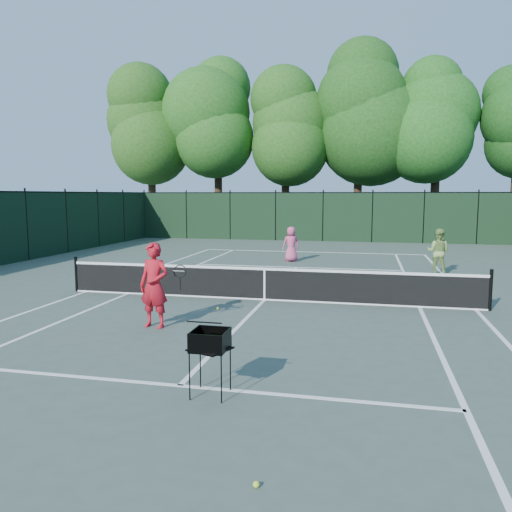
% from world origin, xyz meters
% --- Properties ---
extents(ground, '(90.00, 90.00, 0.00)m').
position_xyz_m(ground, '(0.00, 0.00, 0.00)').
color(ground, '#414F46').
rests_on(ground, ground).
extents(sideline_doubles_left, '(0.10, 23.77, 0.01)m').
position_xyz_m(sideline_doubles_left, '(-5.49, 0.00, 0.00)').
color(sideline_doubles_left, white).
rests_on(sideline_doubles_left, ground).
extents(sideline_doubles_right, '(0.10, 23.77, 0.01)m').
position_xyz_m(sideline_doubles_right, '(5.49, 0.00, 0.00)').
color(sideline_doubles_right, white).
rests_on(sideline_doubles_right, ground).
extents(sideline_singles_left, '(0.10, 23.77, 0.01)m').
position_xyz_m(sideline_singles_left, '(-4.12, 0.00, 0.00)').
color(sideline_singles_left, white).
rests_on(sideline_singles_left, ground).
extents(sideline_singles_right, '(0.10, 23.77, 0.01)m').
position_xyz_m(sideline_singles_right, '(4.12, 0.00, 0.00)').
color(sideline_singles_right, white).
rests_on(sideline_singles_right, ground).
extents(baseline_far, '(10.97, 0.10, 0.01)m').
position_xyz_m(baseline_far, '(0.00, 11.88, 0.00)').
color(baseline_far, white).
rests_on(baseline_far, ground).
extents(service_line_near, '(8.23, 0.10, 0.01)m').
position_xyz_m(service_line_near, '(0.00, -6.40, 0.00)').
color(service_line_near, white).
rests_on(service_line_near, ground).
extents(service_line_far, '(8.23, 0.10, 0.01)m').
position_xyz_m(service_line_far, '(0.00, 6.40, 0.00)').
color(service_line_far, white).
rests_on(service_line_far, ground).
extents(center_service_line, '(0.10, 12.80, 0.01)m').
position_xyz_m(center_service_line, '(0.00, 0.00, 0.00)').
color(center_service_line, white).
rests_on(center_service_line, ground).
extents(tennis_net, '(11.69, 0.09, 1.06)m').
position_xyz_m(tennis_net, '(0.00, 0.00, 0.48)').
color(tennis_net, black).
rests_on(tennis_net, ground).
extents(fence_far, '(24.00, 0.05, 3.00)m').
position_xyz_m(fence_far, '(0.00, 18.00, 1.50)').
color(fence_far, black).
rests_on(fence_far, ground).
extents(tree_0, '(6.40, 6.40, 13.14)m').
position_xyz_m(tree_0, '(-13.00, 21.50, 8.16)').
color(tree_0, black).
rests_on(tree_0, ground).
extents(tree_1, '(6.80, 6.80, 13.98)m').
position_xyz_m(tree_1, '(-8.00, 22.00, 8.69)').
color(tree_1, black).
rests_on(tree_1, ground).
extents(tree_2, '(6.00, 6.00, 12.40)m').
position_xyz_m(tree_2, '(-3.00, 21.80, 7.73)').
color(tree_2, black).
rests_on(tree_2, ground).
extents(tree_3, '(7.00, 7.00, 14.45)m').
position_xyz_m(tree_3, '(2.00, 22.30, 9.01)').
color(tree_3, black).
rests_on(tree_3, ground).
extents(tree_4, '(6.20, 6.20, 12.97)m').
position_xyz_m(tree_4, '(7.00, 21.60, 8.14)').
color(tree_4, black).
rests_on(tree_4, ground).
extents(coach, '(1.01, 0.61, 1.88)m').
position_xyz_m(coach, '(-1.78, -3.31, 0.94)').
color(coach, red).
rests_on(coach, ground).
extents(player_pink, '(0.88, 0.74, 1.53)m').
position_xyz_m(player_pink, '(-0.50, 8.13, 0.76)').
color(player_pink, '#D44A7C').
rests_on(player_pink, ground).
extents(player_green, '(0.98, 0.87, 1.68)m').
position_xyz_m(player_green, '(5.27, 5.75, 0.84)').
color(player_green, '#85A954').
rests_on(player_green, ground).
extents(ball_hopper, '(0.66, 0.66, 0.97)m').
position_xyz_m(ball_hopper, '(0.57, -6.64, 0.82)').
color(ball_hopper, black).
rests_on(ball_hopper, ground).
extents(loose_ball_near_cart, '(0.07, 0.07, 0.07)m').
position_xyz_m(loose_ball_near_cart, '(1.72, -8.75, 0.03)').
color(loose_ball_near_cart, '#C4E62F').
rests_on(loose_ball_near_cart, ground).
extents(loose_ball_midcourt, '(0.07, 0.07, 0.07)m').
position_xyz_m(loose_ball_midcourt, '(-0.93, -1.40, 0.03)').
color(loose_ball_midcourt, '#B4CF2A').
rests_on(loose_ball_midcourt, ground).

